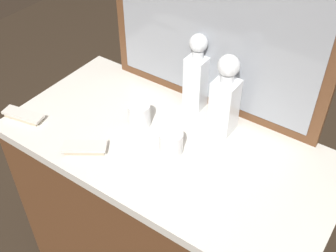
{
  "coord_description": "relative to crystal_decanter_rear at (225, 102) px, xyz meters",
  "views": [
    {
      "loc": [
        0.61,
        -0.88,
        1.92
      ],
      "look_at": [
        0.0,
        0.0,
        1.0
      ],
      "focal_mm": 44.15,
      "sensor_mm": 36.0,
      "label": 1
    }
  ],
  "objects": [
    {
      "name": "crystal_decanter_rear",
      "position": [
        0.0,
        0.0,
        0.0
      ],
      "size": [
        0.08,
        0.08,
        0.31
      ],
      "color": "white",
      "rests_on": "dresser"
    },
    {
      "name": "dresser",
      "position": [
        -0.12,
        -0.18,
        -0.58
      ],
      "size": [
        1.2,
        0.61,
        0.92
      ],
      "color": "brown",
      "rests_on": "ground_plane"
    },
    {
      "name": "crystal_tumbler_far_left",
      "position": [
        -0.26,
        -0.15,
        -0.08
      ],
      "size": [
        0.08,
        0.08,
        0.09
      ],
      "color": "white",
      "rests_on": "dresser"
    },
    {
      "name": "dresser_mirror",
      "position": [
        -0.12,
        0.11,
        0.19
      ],
      "size": [
        0.88,
        0.03,
        0.63
      ],
      "color": "brown",
      "rests_on": "dresser"
    },
    {
      "name": "crystal_tumbler_front",
      "position": [
        -0.09,
        -0.2,
        -0.09
      ],
      "size": [
        0.08,
        0.08,
        0.08
      ],
      "color": "white",
      "rests_on": "dresser"
    },
    {
      "name": "silver_brush_right",
      "position": [
        -0.33,
        -0.37,
        -0.11
      ],
      "size": [
        0.16,
        0.13,
        0.02
      ],
      "color": "#B7A88C",
      "rests_on": "dresser"
    },
    {
      "name": "crystal_decanter_left",
      "position": [
        -0.16,
        0.07,
        0.0
      ],
      "size": [
        0.08,
        0.08,
        0.31
      ],
      "color": "white",
      "rests_on": "dresser"
    },
    {
      "name": "silver_brush_left",
      "position": [
        -0.65,
        -0.37,
        -0.11
      ],
      "size": [
        0.17,
        0.08,
        0.02
      ],
      "color": "#B7A88C",
      "rests_on": "dresser"
    }
  ]
}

